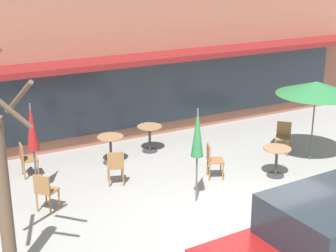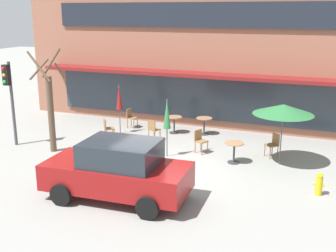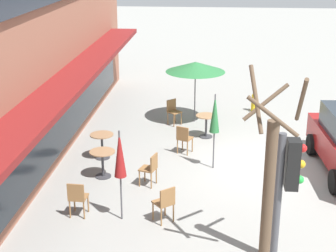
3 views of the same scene
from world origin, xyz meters
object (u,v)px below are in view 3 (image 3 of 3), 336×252
patio_umbrella_cream_folded (215,114)px  cafe_chair_1 (77,196)px  patio_umbrella_corner_open (195,67)px  fire_hydrant (254,102)px  cafe_table_by_tree (102,142)px  cafe_chair_2 (184,137)px  patio_umbrella_green_folded (120,155)px  cafe_chair_3 (173,110)px  traffic_light_pole (284,200)px  cafe_table_streetside (103,160)px  street_tree (270,179)px  cafe_chair_4 (150,167)px  cafe_table_near_wall (206,122)px  cafe_chair_0 (165,202)px

patio_umbrella_cream_folded → cafe_chair_1: 4.55m
patio_umbrella_corner_open → fire_hydrant: patio_umbrella_corner_open is taller
cafe_table_by_tree → cafe_chair_2: (0.57, -2.41, 0.01)m
patio_umbrella_green_folded → patio_umbrella_corner_open: same height
cafe_chair_2 → cafe_chair_3: bearing=11.2°
patio_umbrella_green_folded → cafe_chair_2: patio_umbrella_green_folded is taller
patio_umbrella_cream_folded → traffic_light_pole: size_ratio=0.65×
cafe_table_streetside → fire_hydrant: 7.82m
street_tree → traffic_light_pole: street_tree is taller
cafe_table_streetside → cafe_chair_4: 1.43m
cafe_table_near_wall → cafe_table_streetside: size_ratio=1.00×
cafe_chair_2 → cafe_chair_4: size_ratio=1.00×
cafe_chair_4 → traffic_light_pole: traffic_light_pole is taller
cafe_table_streetside → cafe_chair_3: 4.85m
cafe_table_streetside → cafe_table_by_tree: size_ratio=1.00×
cafe_chair_1 → street_tree: (-1.28, -4.22, 1.24)m
cafe_table_near_wall → patio_umbrella_corner_open: 2.21m
cafe_table_near_wall → fire_hydrant: size_ratio=1.08×
patio_umbrella_cream_folded → traffic_light_pole: 6.40m
cafe_chair_2 → cafe_chair_4: bearing=161.9°
patio_umbrella_corner_open → cafe_chair_3: bearing=114.8°
cafe_chair_1 → traffic_light_pole: size_ratio=0.26×
patio_umbrella_cream_folded → cafe_chair_0: 3.53m
patio_umbrella_cream_folded → cafe_table_by_tree: bearing=82.5°
cafe_table_near_wall → cafe_chair_4: bearing=159.7°
cafe_table_near_wall → street_tree: size_ratio=0.19×
patio_umbrella_cream_folded → cafe_chair_2: size_ratio=2.47×
patio_umbrella_cream_folded → fire_hydrant: patio_umbrella_cream_folded is taller
patio_umbrella_corner_open → street_tree: street_tree is taller
cafe_table_near_wall → patio_umbrella_cream_folded: patio_umbrella_cream_folded is taller
cafe_chair_3 → patio_umbrella_cream_folded: bearing=-158.8°
cafe_chair_4 → fire_hydrant: 7.49m
cafe_table_near_wall → cafe_chair_4: 4.05m
cafe_chair_1 → traffic_light_pole: 5.58m
patio_umbrella_green_folded → street_tree: street_tree is taller
fire_hydrant → cafe_table_near_wall: bearing=149.2°
cafe_table_near_wall → cafe_table_by_tree: bearing=123.9°
patio_umbrella_corner_open → fire_hydrant: bearing=-57.2°
cafe_chair_4 → cafe_chair_0: bearing=-163.4°
patio_umbrella_green_folded → traffic_light_pole: traffic_light_pole is taller
cafe_table_streetside → fire_hydrant: size_ratio=1.08×
patio_umbrella_cream_folded → cafe_chair_3: bearing=21.2°
cafe_table_by_tree → cafe_chair_0: 4.23m
cafe_chair_0 → cafe_chair_2: size_ratio=1.00×
cafe_table_streetside → patio_umbrella_corner_open: bearing=-25.4°
traffic_light_pole → patio_umbrella_cream_folded: bearing=9.6°
patio_umbrella_green_folded → cafe_chair_1: bearing=88.8°
cafe_table_near_wall → street_tree: (-6.87, -1.31, 1.24)m
cafe_chair_1 → cafe_chair_3: 7.02m
fire_hydrant → traffic_light_pole: bearing=177.8°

